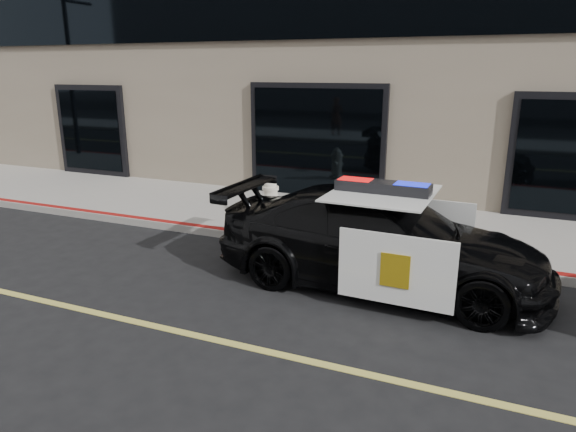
% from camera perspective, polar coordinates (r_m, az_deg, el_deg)
% --- Properties ---
extents(ground, '(120.00, 120.00, 0.00)m').
position_cam_1_polar(ground, '(6.60, -9.75, -13.07)').
color(ground, black).
rests_on(ground, ground).
extents(sidewalk_n, '(60.00, 3.50, 0.15)m').
position_cam_1_polar(sidewalk_n, '(11.01, 4.94, -0.45)').
color(sidewalk_n, gray).
rests_on(sidewalk_n, ground).
extents(police_car, '(2.45, 5.07, 1.62)m').
position_cam_1_polar(police_car, '(7.81, 10.22, -2.60)').
color(police_car, black).
rests_on(police_car, ground).
extents(fire_hydrant, '(0.40, 0.56, 0.88)m').
position_cam_1_polar(fire_hydrant, '(10.67, -1.98, 1.79)').
color(fire_hydrant, silver).
rests_on(fire_hydrant, sidewalk_n).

